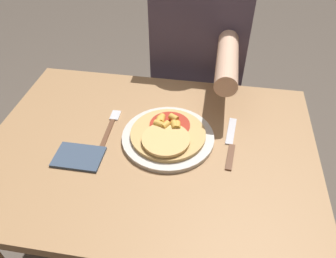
# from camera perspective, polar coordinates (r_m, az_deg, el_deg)

# --- Properties ---
(dining_table) EXTENTS (0.97, 0.71, 0.78)m
(dining_table) POSITION_cam_1_polar(r_m,az_deg,el_deg) (1.07, -2.90, -8.59)
(dining_table) COLOR #9E754C
(dining_table) RESTS_ON ground_plane
(plate) EXTENTS (0.27, 0.27, 0.01)m
(plate) POSITION_cam_1_polar(r_m,az_deg,el_deg) (0.98, 0.00, -1.44)
(plate) COLOR beige
(plate) RESTS_ON dining_table
(pizza) EXTENTS (0.22, 0.22, 0.04)m
(pizza) POSITION_cam_1_polar(r_m,az_deg,el_deg) (0.96, -0.08, -0.79)
(pizza) COLOR tan
(pizza) RESTS_ON plate
(fork) EXTENTS (0.03, 0.18, 0.00)m
(fork) POSITION_cam_1_polar(r_m,az_deg,el_deg) (1.04, -9.94, 0.56)
(fork) COLOR brown
(fork) RESTS_ON dining_table
(knife) EXTENTS (0.03, 0.22, 0.00)m
(knife) POSITION_cam_1_polar(r_m,az_deg,el_deg) (0.98, 10.87, -2.45)
(knife) COLOR brown
(knife) RESTS_ON dining_table
(napkin) EXTENTS (0.13, 0.09, 0.01)m
(napkin) POSITION_cam_1_polar(r_m,az_deg,el_deg) (0.96, -15.28, -4.69)
(napkin) COLOR #38475B
(napkin) RESTS_ON dining_table
(person_diner) EXTENTS (0.36, 0.52, 1.25)m
(person_diner) POSITION_cam_1_polar(r_m,az_deg,el_deg) (1.40, 5.27, 10.37)
(person_diner) COLOR #2D2D38
(person_diner) RESTS_ON ground_plane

